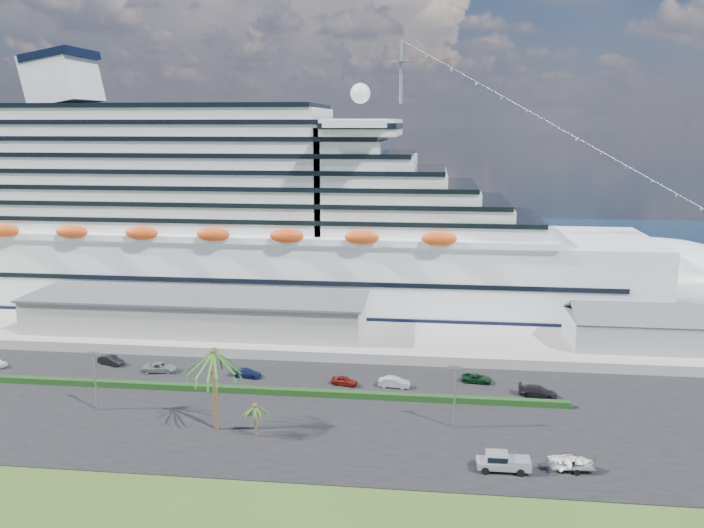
# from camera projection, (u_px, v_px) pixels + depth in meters

# --- Properties ---
(ground) EXTENTS (420.00, 420.00, 0.00)m
(ground) POSITION_uv_depth(u_px,v_px,m) (287.00, 448.00, 82.24)
(ground) COLOR #344918
(ground) RESTS_ON ground
(asphalt_lot) EXTENTS (140.00, 38.00, 0.12)m
(asphalt_lot) POSITION_uv_depth(u_px,v_px,m) (304.00, 410.00, 92.93)
(asphalt_lot) COLOR black
(asphalt_lot) RESTS_ON ground
(wharf) EXTENTS (240.00, 20.00, 1.80)m
(wharf) POSITION_uv_depth(u_px,v_px,m) (334.00, 339.00, 120.96)
(wharf) COLOR gray
(wharf) RESTS_ON ground
(water) EXTENTS (420.00, 160.00, 0.02)m
(water) POSITION_uv_depth(u_px,v_px,m) (376.00, 251.00, 208.69)
(water) COLOR black
(water) RESTS_ON ground
(cruise_ship) EXTENTS (191.00, 38.00, 54.00)m
(cruise_ship) POSITION_uv_depth(u_px,v_px,m) (248.00, 228.00, 143.56)
(cruise_ship) COLOR silver
(cruise_ship) RESTS_ON ground
(terminal_building) EXTENTS (61.00, 15.00, 6.30)m
(terminal_building) POSITION_uv_depth(u_px,v_px,m) (196.00, 312.00, 122.97)
(terminal_building) COLOR gray
(terminal_building) RESTS_ON wharf
(port_shed) EXTENTS (24.00, 12.31, 7.37)m
(port_shed) POSITION_uv_depth(u_px,v_px,m) (642.00, 330.00, 114.36)
(port_shed) COLOR gray
(port_shed) RESTS_ON wharf
(hedge) EXTENTS (88.00, 1.10, 0.90)m
(hedge) POSITION_uv_depth(u_px,v_px,m) (256.00, 390.00, 98.59)
(hedge) COLOR black
(hedge) RESTS_ON asphalt_lot
(lamp_post_left) EXTENTS (1.60, 0.35, 8.27)m
(lamp_post_left) POSITION_uv_depth(u_px,v_px,m) (95.00, 373.00, 92.11)
(lamp_post_left) COLOR gray
(lamp_post_left) RESTS_ON asphalt_lot
(lamp_post_right) EXTENTS (1.60, 0.35, 8.27)m
(lamp_post_right) POSITION_uv_depth(u_px,v_px,m) (455.00, 389.00, 86.67)
(lamp_post_right) COLOR gray
(lamp_post_right) RESTS_ON asphalt_lot
(palm_tall) EXTENTS (8.82, 8.82, 11.13)m
(palm_tall) POSITION_uv_depth(u_px,v_px,m) (214.00, 361.00, 85.40)
(palm_tall) COLOR #47301E
(palm_tall) RESTS_ON ground
(palm_short) EXTENTS (3.53, 3.53, 4.56)m
(palm_short) POSITION_uv_depth(u_px,v_px,m) (255.00, 410.00, 84.44)
(palm_short) COLOR #47301E
(palm_short) RESTS_ON ground
(parked_car_1) EXTENTS (4.79, 3.08, 1.49)m
(parked_car_1) POSITION_uv_depth(u_px,v_px,m) (111.00, 360.00, 110.26)
(parked_car_1) COLOR black
(parked_car_1) RESTS_ON asphalt_lot
(parked_car_2) EXTENTS (5.42, 2.89, 1.45)m
(parked_car_2) POSITION_uv_depth(u_px,v_px,m) (160.00, 367.00, 107.05)
(parked_car_2) COLOR gray
(parked_car_2) RESTS_ON asphalt_lot
(parked_car_3) EXTENTS (4.81, 2.43, 1.34)m
(parked_car_3) POSITION_uv_depth(u_px,v_px,m) (247.00, 373.00, 104.89)
(parked_car_3) COLOR #161E4D
(parked_car_3) RESTS_ON asphalt_lot
(parked_car_4) EXTENTS (4.22, 2.45, 1.35)m
(parked_car_4) POSITION_uv_depth(u_px,v_px,m) (344.00, 381.00, 101.61)
(parked_car_4) COLOR maroon
(parked_car_4) RESTS_ON asphalt_lot
(parked_car_5) EXTENTS (4.74, 2.01, 1.52)m
(parked_car_5) POSITION_uv_depth(u_px,v_px,m) (394.00, 382.00, 100.83)
(parked_car_5) COLOR #ADB0B4
(parked_car_5) RESTS_ON asphalt_lot
(parked_car_6) EXTENTS (4.81, 2.72, 1.27)m
(parked_car_6) POSITION_uv_depth(u_px,v_px,m) (477.00, 378.00, 102.72)
(parked_car_6) COLOR black
(parked_car_6) RESTS_ON asphalt_lot
(parked_car_7) EXTENTS (5.79, 3.45, 1.57)m
(parked_car_7) POSITION_uv_depth(u_px,v_px,m) (538.00, 391.00, 97.37)
(parked_car_7) COLOR black
(parked_car_7) RESTS_ON asphalt_lot
(pickup_truck) EXTENTS (5.98, 2.39, 2.11)m
(pickup_truck) POSITION_uv_depth(u_px,v_px,m) (503.00, 461.00, 76.50)
(pickup_truck) COLOR black
(pickup_truck) RESTS_ON asphalt_lot
(boat_trailer) EXTENTS (6.10, 4.13, 1.73)m
(boat_trailer) POSITION_uv_depth(u_px,v_px,m) (572.00, 462.00, 76.43)
(boat_trailer) COLOR gray
(boat_trailer) RESTS_ON asphalt_lot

